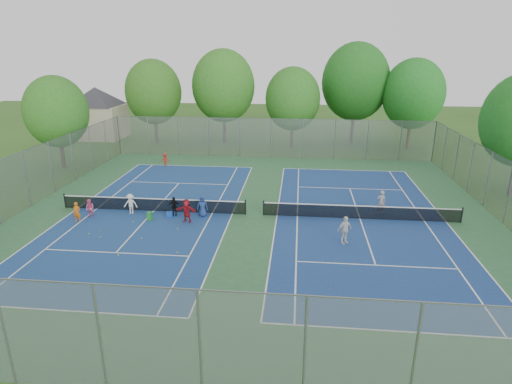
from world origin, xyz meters
TOP-DOWN VIEW (x-y plane):
  - ground at (0.00, 0.00)m, footprint 120.00×120.00m
  - court_pad at (0.00, 0.00)m, footprint 32.00×32.00m
  - court_left at (-7.00, 0.00)m, footprint 10.97×23.77m
  - court_right at (7.00, 0.00)m, footprint 10.97×23.77m
  - net_left at (-7.00, 0.00)m, footprint 12.87×0.10m
  - net_right at (7.00, 0.00)m, footprint 12.87×0.10m
  - fence_north at (0.00, 16.00)m, footprint 32.00×0.10m
  - fence_south at (0.00, -16.00)m, footprint 32.00×0.10m
  - fence_west at (-16.00, 0.00)m, footprint 0.10×32.00m
  - fence_east at (16.00, 0.00)m, footprint 0.10×32.00m
  - house at (-22.00, 24.00)m, footprint 11.03×11.03m
  - tree_nw at (-14.00, 22.00)m, footprint 6.40×6.40m
  - tree_nl at (-6.00, 23.00)m, footprint 7.20×7.20m
  - tree_nc at (2.00, 21.00)m, footprint 6.00×6.00m
  - tree_nr at (9.00, 24.00)m, footprint 7.60×7.60m
  - tree_ne at (15.00, 22.00)m, footprint 6.60×6.60m
  - tree_side_w at (-19.00, 10.00)m, footprint 5.60×5.60m
  - ball_crate at (-5.61, -0.90)m, footprint 0.46×0.46m
  - ball_hopper at (-6.72, -1.61)m, footprint 0.31×0.31m
  - student_a at (-11.26, -2.36)m, footprint 0.52×0.37m
  - student_b at (-10.82, -1.48)m, footprint 0.72×0.63m
  - student_c at (-8.37, -0.60)m, footprint 0.94×0.57m
  - student_d at (-5.36, -0.60)m, footprint 0.82×0.48m
  - student_e at (-3.42, -0.60)m, footprint 0.78×0.57m
  - student_f at (-4.21, -1.68)m, footprint 1.52×0.77m
  - child_far_baseline at (-9.78, 11.69)m, footprint 0.89×0.66m
  - instructor at (8.50, 1.19)m, footprint 0.61×0.42m
  - teen_court_b at (5.59, -3.86)m, footprint 1.04×0.85m
  - tennis_ball_0 at (-6.24, -4.48)m, footprint 0.07×0.07m
  - tennis_ball_1 at (-4.19, -1.33)m, footprint 0.07×0.07m
  - tennis_ball_2 at (-8.72, -4.58)m, footprint 0.07×0.07m
  - tennis_ball_3 at (-3.62, -6.07)m, footprint 0.07×0.07m
  - tennis_ball_4 at (-4.42, -6.49)m, footprint 0.07×0.07m
  - tennis_ball_5 at (-6.73, -6.72)m, footprint 0.07×0.07m
  - tennis_ball_6 at (-6.93, -4.13)m, footprint 0.07×0.07m
  - tennis_ball_7 at (-4.50, -2.91)m, footprint 0.07×0.07m
  - tennis_ball_8 at (-9.13, -3.70)m, footprint 0.07×0.07m
  - tennis_ball_9 at (-9.62, -4.19)m, footprint 0.07×0.07m
  - tennis_ball_10 at (-7.68, -2.06)m, footprint 0.07×0.07m

SIDE VIEW (x-z plane):
  - ground at x=0.00m, z-range 0.00..0.00m
  - court_pad at x=0.00m, z-range 0.00..0.01m
  - court_left at x=-7.00m, z-range 0.01..0.02m
  - court_right at x=7.00m, z-range 0.01..0.02m
  - tennis_ball_0 at x=-6.24m, z-range 0.00..0.07m
  - tennis_ball_1 at x=-4.19m, z-range 0.00..0.07m
  - tennis_ball_2 at x=-8.72m, z-range 0.00..0.07m
  - tennis_ball_3 at x=-3.62m, z-range 0.00..0.07m
  - tennis_ball_4 at x=-4.42m, z-range 0.00..0.07m
  - tennis_ball_5 at x=-6.73m, z-range 0.00..0.07m
  - tennis_ball_6 at x=-6.93m, z-range 0.00..0.07m
  - tennis_ball_7 at x=-4.50m, z-range 0.00..0.07m
  - tennis_ball_8 at x=-9.13m, z-range 0.00..0.07m
  - tennis_ball_9 at x=-9.62m, z-range 0.00..0.07m
  - tennis_ball_10 at x=-7.68m, z-range 0.00..0.07m
  - ball_crate at x=-5.61m, z-range 0.00..0.33m
  - ball_hopper at x=-6.72m, z-range 0.00..0.55m
  - net_left at x=-7.00m, z-range 0.00..0.91m
  - net_right at x=7.00m, z-range 0.00..0.91m
  - child_far_baseline at x=-9.78m, z-range 0.00..1.23m
  - student_b at x=-10.82m, z-range 0.00..1.25m
  - student_d at x=-5.36m, z-range 0.00..1.31m
  - student_a at x=-11.26m, z-range 0.00..1.34m
  - student_c at x=-8.37m, z-range 0.00..1.41m
  - student_e at x=-3.42m, z-range 0.00..1.46m
  - student_f at x=-4.21m, z-range 0.00..1.57m
  - instructor at x=8.50m, z-range 0.00..1.63m
  - teen_court_b at x=5.59m, z-range 0.00..1.66m
  - fence_north at x=0.00m, z-range 0.00..4.00m
  - fence_south at x=0.00m, z-range 0.00..4.00m
  - fence_west at x=-16.00m, z-range 0.00..4.00m
  - fence_east at x=16.00m, z-range 0.00..4.00m
  - house at x=-22.00m, z-range 0.56..7.86m
  - tree_side_w at x=-19.00m, z-range 1.01..9.48m
  - tree_nc at x=2.00m, z-range 0.97..9.82m
  - tree_nw at x=-14.00m, z-range 1.10..10.68m
  - tree_ne at x=15.00m, z-range 1.08..10.85m
  - tree_nl at x=-6.00m, z-range 1.20..11.89m
  - tree_nr at x=9.00m, z-range 1.33..12.75m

